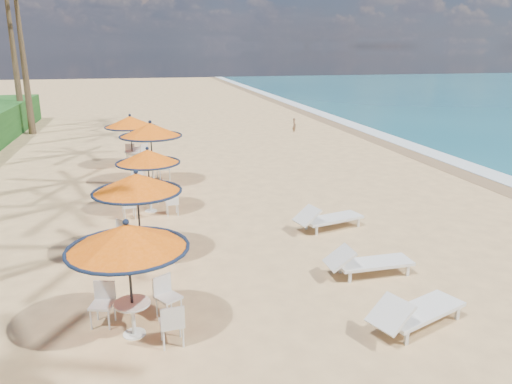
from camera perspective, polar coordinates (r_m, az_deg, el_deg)
ground at (r=11.52m, az=14.32°, el=-11.00°), size 160.00×160.00×0.00m
foam_strip at (r=24.33m, az=23.10°, el=2.67°), size 1.20×140.00×0.04m
wetsand_band at (r=23.82m, az=21.35°, el=2.59°), size 1.40×140.00×0.02m
station_0 at (r=9.24m, az=-14.15°, el=-6.54°), size 2.20×2.20×2.29m
station_1 at (r=12.62m, az=-13.56°, el=-0.26°), size 2.21×2.21×2.31m
station_2 at (r=16.27m, az=-12.22°, el=3.08°), size 2.06×2.14×2.15m
station_3 at (r=19.65m, az=-11.96°, el=6.11°), size 2.40×2.46×2.50m
station_4 at (r=22.90m, az=-14.04°, el=7.12°), size 2.26×2.26×2.36m
lounger_near at (r=10.16m, az=17.67°, el=-12.89°), size 2.26×1.42×0.78m
lounger_mid at (r=12.05m, az=12.46°, el=-7.78°), size 2.10×0.68×0.75m
lounger_far at (r=14.78m, az=8.06°, el=-2.94°), size 2.22×1.16×0.76m
person at (r=31.58m, az=4.40°, el=7.68°), size 0.24×0.36×0.95m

